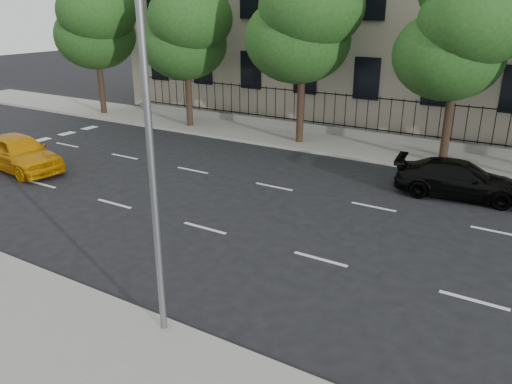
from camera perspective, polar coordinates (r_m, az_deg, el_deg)
ground at (r=14.23m, az=-11.96°, el=-7.66°), size 120.00×120.00×0.00m
near_sidewalk at (r=12.08m, az=-25.29°, el=-14.52°), size 60.00×4.00×0.15m
far_sidewalk at (r=25.47m, az=9.82°, el=5.35°), size 60.00×4.00×0.15m
lane_markings at (r=17.62m, az=-1.51°, el=-1.52°), size 49.60×4.62×0.01m
iron_fence at (r=26.88m, az=11.26°, el=7.31°), size 30.00×0.50×2.20m
street_light at (r=9.72m, az=-10.28°, el=11.51°), size 0.25×3.32×8.05m
tree_a at (r=33.39m, az=-17.80°, el=18.78°), size 5.71×5.31×9.39m
tree_b at (r=28.58m, az=-7.80°, el=18.80°), size 5.53×5.12×8.97m
tree_c at (r=24.82m, az=5.70°, el=19.96°), size 5.89×5.50×9.80m
tree_d at (r=22.67m, az=22.53°, el=17.09°), size 5.34×4.94×8.84m
yellow_taxi at (r=23.43m, az=-25.46°, el=4.10°), size 4.80×2.38×1.57m
black_sedan at (r=19.67m, az=22.23°, el=1.34°), size 4.78×2.40×1.33m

